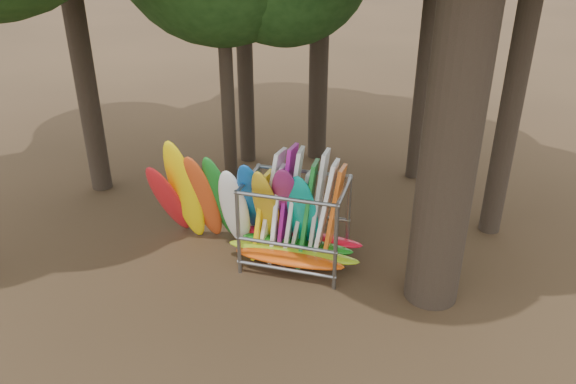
# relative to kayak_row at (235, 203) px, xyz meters

# --- Properties ---
(ground) EXTENTS (120.00, 120.00, 0.00)m
(ground) POSITION_rel_kayak_row_xyz_m (0.73, -0.70, -1.33)
(ground) COLOR #47331E
(ground) RESTS_ON ground
(kayak_row) EXTENTS (4.14, 2.33, 3.17)m
(kayak_row) POSITION_rel_kayak_row_xyz_m (0.00, 0.00, 0.00)
(kayak_row) COLOR red
(kayak_row) RESTS_ON ground
(storage_rack) EXTENTS (3.22, 1.58, 2.90)m
(storage_rack) POSITION_rel_kayak_row_xyz_m (1.55, -0.13, -0.32)
(storage_rack) COLOR slate
(storage_rack) RESTS_ON ground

